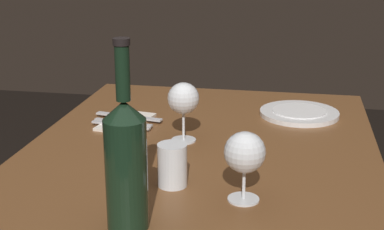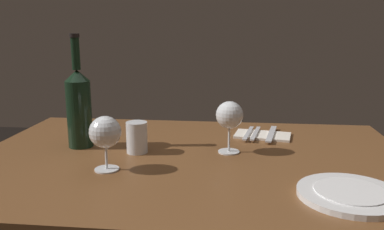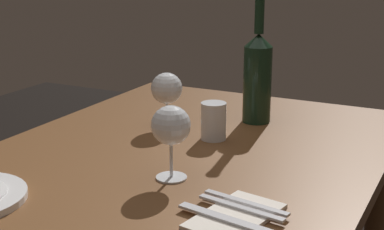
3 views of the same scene
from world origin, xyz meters
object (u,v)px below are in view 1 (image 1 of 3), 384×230
Objects in this scene: wine_bottle at (126,161)px; dinner_plate at (299,113)px; water_tumbler at (172,167)px; fork_outer at (121,125)px; folded_napkin at (126,122)px; fork_inner at (123,122)px; table_knife at (129,117)px; wine_glass_right at (183,100)px; wine_glass_left at (245,154)px.

wine_bottle is 0.83m from dinner_plate.
water_tumbler is 0.53× the size of fork_outer.
wine_bottle is 1.73× the size of folded_napkin.
fork_inner is (0.56, 0.18, -0.12)m from wine_bottle.
fork_outer is at bearing 180.00° from folded_napkin.
water_tumbler is 0.45× the size of table_knife.
water_tumbler is at bearing -12.21° from wine_bottle.
wine_glass_right is 0.29m from water_tumbler.
wine_glass_left is at bearing 169.67° from dinner_plate.
folded_napkin is at bearing 108.56° from dinner_plate.
dinner_plate is (0.56, -0.27, -0.04)m from water_tumbler.
folded_napkin is at bearing 0.00° from fork_outer.
fork_inner is 0.05m from table_knife.
wine_bottle reaches higher than fork_inner.
table_knife is (0.47, 0.39, -0.09)m from wine_glass_left.
dinner_plate is (0.60, -0.11, -0.09)m from wine_glass_left.
wine_glass_left is 0.25m from wine_bottle.
wine_bottle is 0.63m from folded_napkin.
water_tumbler is 0.40× the size of dinner_plate.
wine_glass_right reaches higher than fork_inner.
wine_glass_right reaches higher than table_knife.
water_tumbler is at bearing -150.20° from folded_napkin.
water_tumbler reaches higher than fork_inner.
fork_outer is (-0.05, 0.00, 0.01)m from folded_napkin.
dinner_plate is 1.32× the size of fork_outer.
table_knife is (0.62, 0.18, -0.12)m from wine_bottle.
wine_glass_right reaches higher than wine_glass_left.
wine_bottle reaches higher than wine_glass_left.
wine_glass_right is (0.32, 0.19, 0.01)m from wine_glass_left.
fork_inner is at bearing 180.00° from table_knife.
wine_bottle is at bearing -162.00° from fork_inner.
folded_napkin is (0.11, 0.19, -0.11)m from wine_glass_right.
wine_glass_left reaches higher than fork_inner.
table_knife reaches higher than folded_napkin.
table_knife is at bearing -0.00° from fork_inner.
wine_bottle is (-0.15, 0.20, 0.03)m from wine_glass_left.
wine_glass_left is 0.55m from fork_outer.
wine_bottle is at bearing -161.22° from fork_outer.
folded_napkin is 0.05m from fork_outer.
fork_inner is (0.09, 0.19, -0.10)m from wine_glass_right.
wine_bottle is 3.74× the size of water_tumbler.
wine_bottle is 0.66m from table_knife.
dinner_plate is (0.28, -0.30, -0.11)m from wine_glass_right.
fork_outer reaches higher than folded_napkin.
wine_bottle is 1.99× the size of fork_inner.
water_tumbler reaches higher than dinner_plate.
dinner_plate is at bearing -47.03° from wine_glass_right.
wine_glass_right is 0.25m from folded_napkin.
table_knife is at bearing 39.45° from wine_glass_left.
table_knife is at bearing 28.02° from water_tumbler.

